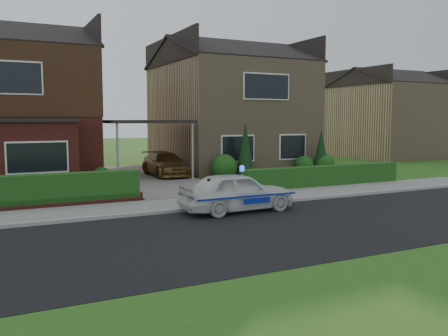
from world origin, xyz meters
TOP-DOWN VIEW (x-y plane):
  - ground at (0.00, 0.00)m, footprint 120.00×120.00m
  - road at (0.00, 0.00)m, footprint 60.00×6.00m
  - kerb at (0.00, 3.05)m, footprint 60.00×0.16m
  - sidewalk at (0.00, 4.10)m, footprint 60.00×2.00m
  - grass_verge at (0.00, -5.00)m, footprint 60.00×4.00m
  - driveway at (0.00, 11.00)m, footprint 3.80×12.00m
  - house_left at (-5.78, 13.90)m, footprint 7.50×9.53m
  - house_right at (5.80, 13.99)m, footprint 7.50×8.06m
  - carport_link at (0.00, 10.95)m, footprint 3.80×3.00m
  - dwarf_wall at (-5.80, 5.30)m, footprint 7.70×0.25m
  - hedge_left at (-5.80, 5.45)m, footprint 7.50×0.55m
  - hedge_right at (5.80, 5.35)m, footprint 7.50×0.55m
  - shrub_left_mid at (-4.00, 9.30)m, footprint 1.32×1.32m
  - shrub_left_near at (-2.40, 9.60)m, footprint 0.84×0.84m
  - shrub_right_near at (3.20, 9.40)m, footprint 1.20×1.20m
  - shrub_right_mid at (7.80, 9.50)m, footprint 0.96×0.96m
  - shrub_right_far at (8.80, 9.20)m, footprint 1.08×1.08m
  - conifer_a at (4.20, 9.20)m, footprint 0.90×0.90m
  - conifer_b at (8.60, 9.20)m, footprint 0.90×0.90m
  - neighbour_right at (20.00, 16.00)m, footprint 6.50×7.00m
  - police_car at (0.17, 2.40)m, footprint 3.25×3.57m
  - driveway_car at (1.00, 11.35)m, footprint 1.65×3.83m
  - potted_plant_c at (-4.69, 6.00)m, footprint 0.55×0.55m

SIDE VIEW (x-z plane):
  - ground at x=0.00m, z-range 0.00..0.00m
  - road at x=0.00m, z-range -0.01..0.01m
  - grass_verge at x=0.00m, z-range -0.01..0.01m
  - hedge_left at x=-5.80m, z-range -0.45..0.45m
  - hedge_right at x=5.80m, z-range -0.40..0.40m
  - sidewalk at x=0.00m, z-range 0.00..0.10m
  - kerb at x=0.00m, z-range 0.00..0.12m
  - driveway at x=0.00m, z-range 0.00..0.12m
  - dwarf_wall at x=-5.80m, z-range 0.00..0.36m
  - potted_plant_c at x=-4.69m, z-range 0.00..0.72m
  - shrub_left_near at x=-2.40m, z-range 0.00..0.84m
  - shrub_right_mid at x=7.80m, z-range 0.00..0.96m
  - shrub_right_far at x=8.80m, z-range 0.00..1.08m
  - shrub_right_near at x=3.20m, z-range 0.00..1.20m
  - police_car at x=0.17m, z-range -0.08..1.29m
  - shrub_left_mid at x=-4.00m, z-range 0.00..1.32m
  - driveway_car at x=1.00m, z-range 0.12..1.22m
  - conifer_b at x=8.60m, z-range 0.00..2.20m
  - conifer_a at x=4.20m, z-range 0.00..2.60m
  - neighbour_right at x=20.00m, z-range 0.00..5.20m
  - carport_link at x=0.00m, z-range 1.27..4.04m
  - house_right at x=5.80m, z-range 0.04..7.29m
  - house_left at x=-5.78m, z-range 0.19..7.44m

